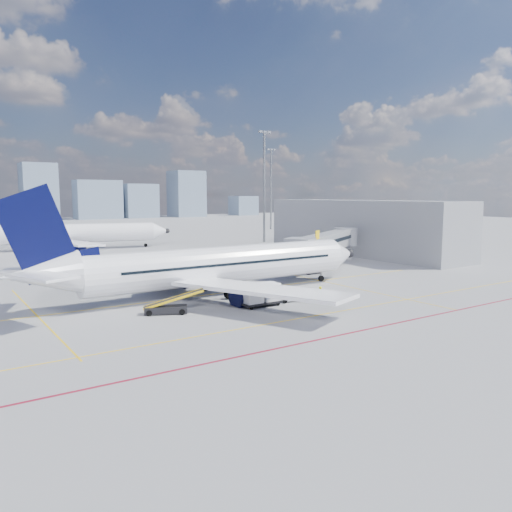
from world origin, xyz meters
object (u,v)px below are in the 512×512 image
Objects in this scene: baggage_tug at (288,295)px; main_aircraft at (210,267)px; cargo_dolly at (260,294)px; belt_loader at (167,308)px; second_aircraft at (69,234)px; ramp_worker at (321,295)px.

main_aircraft is at bearing 132.37° from baggage_tug.
belt_loader reaches higher than cargo_dolly.
belt_loader is at bearing 178.01° from baggage_tug.
second_aircraft is at bearing 103.03° from baggage_tug.
ramp_worker is at bearing -21.42° from cargo_dolly.
belt_loader is (-12.55, 2.05, -0.16)m from baggage_tug.
cargo_dolly is at bearing -170.58° from baggage_tug.
baggage_tug is 12.71m from belt_loader.
belt_loader is (-6.15, -61.62, -2.63)m from second_aircraft.
baggage_tug is at bearing 15.39° from belt_loader.
main_aircraft is 1.08× the size of second_aircraft.
main_aircraft is 7.84m from cargo_dolly.
main_aircraft is 9.46m from belt_loader.
second_aircraft is (-1.28, 56.38, 0.00)m from main_aircraft.
ramp_worker is at bearing 8.22° from belt_loader.
ramp_worker is (5.96, -2.24, -0.37)m from cargo_dolly.
baggage_tug is 0.58× the size of cargo_dolly.
main_aircraft is at bearing 76.94° from ramp_worker.
cargo_dolly reaches higher than ramp_worker.
main_aircraft is at bearing 59.88° from belt_loader.
main_aircraft reaches higher than second_aircraft.
belt_loader reaches higher than ramp_worker.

